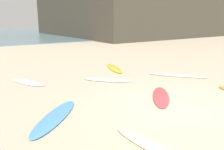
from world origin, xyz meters
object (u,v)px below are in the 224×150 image
object	(u,v)px
surfboard_2	(55,117)
surfboard_4	(114,68)
surfboard_3	(28,82)
surfboard_5	(161,96)
surfboard_1	(178,75)
surfboard_7	(161,149)
surfboard_0	(109,80)

from	to	relation	value
surfboard_2	surfboard_4	xyz separation A→B (m)	(4.70, 4.22, -0.00)
surfboard_3	surfboard_2	bearing A→B (deg)	-115.59
surfboard_5	surfboard_2	bearing A→B (deg)	-142.33
surfboard_1	surfboard_2	xyz separation A→B (m)	(-6.20, -1.37, 0.01)
surfboard_2	surfboard_7	xyz separation A→B (m)	(1.16, -2.59, 0.00)
surfboard_0	surfboard_5	world-z (taller)	surfboard_0
surfboard_1	surfboard_7	xyz separation A→B (m)	(-5.04, -3.96, 0.01)
surfboard_0	surfboard_2	distance (m)	4.01
surfboard_0	surfboard_3	bearing A→B (deg)	-73.26
surfboard_2	surfboard_3	bearing A→B (deg)	-50.69
surfboard_1	surfboard_5	size ratio (longest dim) A/B	1.22
surfboard_5	surfboard_7	bearing A→B (deg)	-92.23
surfboard_0	surfboard_1	size ratio (longest dim) A/B	0.79
surfboard_0	surfboard_4	bearing A→B (deg)	-175.39
surfboard_5	surfboard_0	bearing A→B (deg)	138.09
surfboard_4	surfboard_7	world-z (taller)	same
surfboard_1	surfboard_3	size ratio (longest dim) A/B	1.36
surfboard_2	surfboard_4	distance (m)	6.32
surfboard_3	surfboard_4	bearing A→B (deg)	-16.61
surfboard_2	surfboard_5	distance (m)	3.46
surfboard_3	surfboard_5	distance (m)	5.25
surfboard_3	surfboard_0	bearing A→B (deg)	-48.25
surfboard_3	surfboard_4	world-z (taller)	surfboard_4
surfboard_4	surfboard_0	bearing A→B (deg)	69.76
surfboard_7	surfboard_2	bearing A→B (deg)	-73.65
surfboard_0	surfboard_1	xyz separation A→B (m)	(3.00, -1.04, -0.01)
surfboard_5	surfboard_7	xyz separation A→B (m)	(-2.29, -2.27, 0.01)
surfboard_0	surfboard_7	distance (m)	5.40
surfboard_0	surfboard_7	size ratio (longest dim) A/B	0.85
surfboard_1	surfboard_2	world-z (taller)	surfboard_2
surfboard_1	surfboard_2	distance (m)	6.35
surfboard_0	surfboard_7	bearing A→B (deg)	22.09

